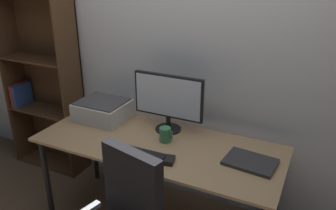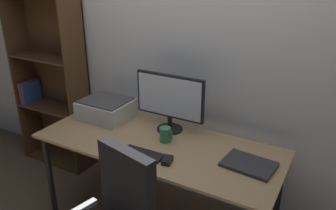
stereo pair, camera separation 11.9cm
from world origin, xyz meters
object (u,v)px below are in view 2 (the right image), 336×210
at_px(keyboard, 142,154).
at_px(bookshelf, 52,83).
at_px(printer, 106,109).
at_px(monitor, 170,99).
at_px(desk, 158,152).
at_px(coffee_mug, 165,135).
at_px(laptop, 249,164).
at_px(mouse, 167,160).

distance_m(keyboard, bookshelf, 1.53).
relative_size(printer, bookshelf, 0.23).
xyz_separation_m(monitor, bookshelf, (-1.40, 0.15, -0.15)).
bearing_deg(bookshelf, monitor, -5.90).
height_order(desk, coffee_mug, coffee_mug).
bearing_deg(laptop, coffee_mug, -176.65).
xyz_separation_m(mouse, bookshelf, (-1.62, 0.56, 0.09)).
relative_size(keyboard, laptop, 0.91).
bearing_deg(monitor, bookshelf, 174.10).
bearing_deg(keyboard, bookshelf, 157.36).
height_order(desk, mouse, mouse).
height_order(mouse, printer, printer).
xyz_separation_m(monitor, coffee_mug, (0.06, -0.18, -0.20)).
bearing_deg(laptop, mouse, -149.70).
distance_m(desk, mouse, 0.29).
height_order(mouse, coffee_mug, coffee_mug).
bearing_deg(mouse, desk, 123.26).
bearing_deg(keyboard, desk, 87.86).
distance_m(mouse, bookshelf, 1.71).
relative_size(coffee_mug, printer, 0.27).
relative_size(keyboard, coffee_mug, 2.70).
bearing_deg(desk, keyboard, -91.05).
height_order(monitor, laptop, monitor).
height_order(mouse, bookshelf, bookshelf).
height_order(monitor, mouse, monitor).
xyz_separation_m(laptop, printer, (-1.25, 0.14, 0.07)).
relative_size(mouse, printer, 0.24).
height_order(coffee_mug, printer, printer).
distance_m(keyboard, coffee_mug, 0.25).
relative_size(monitor, mouse, 5.76).
bearing_deg(bookshelf, mouse, -19.16).
bearing_deg(laptop, desk, -172.57).
distance_m(coffee_mug, laptop, 0.63).
distance_m(coffee_mug, printer, 0.64).
xyz_separation_m(laptop, bookshelf, (-2.09, 0.34, 0.10)).
distance_m(desk, monitor, 0.40).
height_order(desk, bookshelf, bookshelf).
bearing_deg(coffee_mug, bookshelf, 167.68).
height_order(laptop, bookshelf, bookshelf).
relative_size(mouse, laptop, 0.30).
bearing_deg(monitor, printer, -174.19).
relative_size(monitor, keyboard, 1.91).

